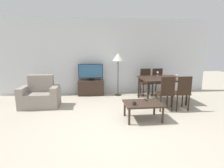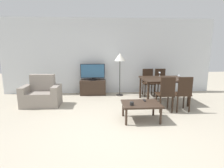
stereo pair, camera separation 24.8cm
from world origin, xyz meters
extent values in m
plane|color=#B2A893|center=(0.00, 0.00, 0.00)|extent=(18.00, 18.00, 0.00)
cube|color=silver|center=(0.00, 3.27, 1.35)|extent=(7.69, 0.06, 2.70)
cube|color=gray|center=(-2.02, 1.79, 0.20)|extent=(0.69, 0.64, 0.41)
cube|color=gray|center=(-2.02, 2.01, 0.65)|extent=(0.69, 0.20, 0.48)
cube|color=gray|center=(-2.46, 1.79, 0.29)|extent=(0.18, 0.64, 0.59)
cube|color=gray|center=(-1.59, 1.79, 0.29)|extent=(0.18, 0.64, 0.59)
cube|color=#38281E|center=(-0.59, 2.99, 0.26)|extent=(0.91, 0.42, 0.53)
cylinder|color=black|center=(-0.59, 2.99, 0.54)|extent=(0.30, 0.30, 0.03)
cylinder|color=black|center=(-0.59, 2.99, 0.58)|extent=(0.04, 0.04, 0.05)
cube|color=black|center=(-0.59, 2.99, 0.86)|extent=(0.86, 0.04, 0.50)
cube|color=#2D5B84|center=(-0.59, 2.97, 0.86)|extent=(0.82, 0.01, 0.46)
cube|color=#38281E|center=(0.61, 0.57, 0.39)|extent=(0.86, 0.64, 0.04)
cylinder|color=#38281E|center=(0.23, 0.31, 0.18)|extent=(0.05, 0.05, 0.37)
cylinder|color=#38281E|center=(0.98, 0.31, 0.18)|extent=(0.05, 0.05, 0.37)
cylinder|color=#38281E|center=(0.23, 0.84, 0.18)|extent=(0.05, 0.05, 0.37)
cylinder|color=#38281E|center=(0.98, 0.84, 0.18)|extent=(0.05, 0.05, 0.37)
cube|color=black|center=(1.59, 1.93, 0.72)|extent=(1.29, 1.09, 0.04)
cylinder|color=black|center=(1.01, 1.44, 0.35)|extent=(0.06, 0.06, 0.70)
cylinder|color=black|center=(2.17, 1.44, 0.35)|extent=(0.06, 0.06, 0.70)
cylinder|color=black|center=(1.01, 2.41, 0.35)|extent=(0.06, 0.06, 0.70)
cylinder|color=black|center=(2.17, 2.41, 0.35)|extent=(0.06, 0.06, 0.70)
cube|color=black|center=(1.36, 1.15, 0.45)|extent=(0.40, 0.40, 0.04)
cylinder|color=black|center=(1.20, 1.32, 0.22)|extent=(0.04, 0.04, 0.43)
cylinder|color=black|center=(1.53, 1.32, 0.22)|extent=(0.04, 0.04, 0.43)
cylinder|color=black|center=(1.20, 0.99, 0.22)|extent=(0.04, 0.04, 0.43)
cylinder|color=black|center=(1.53, 0.99, 0.22)|extent=(0.04, 0.04, 0.43)
cube|color=black|center=(1.36, 0.97, 0.70)|extent=(0.37, 0.04, 0.46)
cube|color=black|center=(1.82, 2.70, 0.45)|extent=(0.40, 0.40, 0.04)
cylinder|color=black|center=(1.65, 2.54, 0.22)|extent=(0.04, 0.04, 0.43)
cylinder|color=black|center=(1.98, 2.54, 0.22)|extent=(0.04, 0.04, 0.43)
cylinder|color=black|center=(1.65, 2.86, 0.22)|extent=(0.04, 0.04, 0.43)
cylinder|color=black|center=(1.98, 2.86, 0.22)|extent=(0.04, 0.04, 0.43)
cube|color=black|center=(1.82, 2.88, 0.70)|extent=(0.37, 0.04, 0.46)
cube|color=black|center=(1.82, 1.15, 0.45)|extent=(0.40, 0.40, 0.04)
cylinder|color=black|center=(1.65, 1.32, 0.22)|extent=(0.04, 0.04, 0.43)
cylinder|color=black|center=(1.98, 1.32, 0.22)|extent=(0.04, 0.04, 0.43)
cylinder|color=black|center=(1.65, 0.99, 0.22)|extent=(0.04, 0.04, 0.43)
cylinder|color=black|center=(1.98, 0.99, 0.22)|extent=(0.04, 0.04, 0.43)
cube|color=black|center=(1.82, 0.97, 0.70)|extent=(0.37, 0.04, 0.46)
cube|color=black|center=(1.36, 2.70, 0.45)|extent=(0.40, 0.40, 0.04)
cylinder|color=black|center=(1.20, 2.54, 0.22)|extent=(0.04, 0.04, 0.43)
cylinder|color=black|center=(1.53, 2.54, 0.22)|extent=(0.04, 0.04, 0.43)
cylinder|color=black|center=(1.20, 2.86, 0.22)|extent=(0.04, 0.04, 0.43)
cylinder|color=black|center=(1.53, 2.86, 0.22)|extent=(0.04, 0.04, 0.43)
cube|color=black|center=(1.36, 2.88, 0.70)|extent=(0.37, 0.04, 0.46)
cylinder|color=black|center=(0.36, 2.80, 0.01)|extent=(0.24, 0.24, 0.02)
cylinder|color=black|center=(0.36, 2.80, 0.62)|extent=(0.02, 0.02, 1.20)
cone|color=white|center=(0.36, 2.80, 1.35)|extent=(0.39, 0.39, 0.26)
cube|color=black|center=(0.73, 0.75, 0.42)|extent=(0.04, 0.15, 0.02)
cylinder|color=black|center=(0.36, 0.43, 0.44)|extent=(0.09, 0.09, 0.08)
cylinder|color=silver|center=(1.62, 2.36, 0.75)|extent=(0.06, 0.06, 0.01)
cylinder|color=silver|center=(1.62, 2.36, 0.79)|extent=(0.01, 0.01, 0.07)
sphere|color=silver|center=(1.62, 2.36, 0.86)|extent=(0.07, 0.07, 0.07)
cylinder|color=silver|center=(1.96, 1.67, 0.75)|extent=(0.06, 0.06, 0.01)
cylinder|color=silver|center=(1.96, 1.67, 0.79)|extent=(0.01, 0.01, 0.07)
sphere|color=silver|center=(1.96, 1.67, 0.86)|extent=(0.07, 0.07, 0.07)
camera|label=1|loc=(-0.55, -3.17, 1.61)|focal=28.00mm
camera|label=2|loc=(-0.30, -3.19, 1.61)|focal=28.00mm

